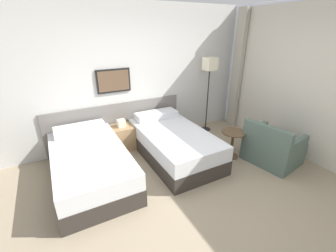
{
  "coord_description": "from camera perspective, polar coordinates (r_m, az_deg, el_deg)",
  "views": [
    {
      "loc": [
        -1.54,
        -2.05,
        2.23
      ],
      "look_at": [
        0.14,
        1.09,
        0.67
      ],
      "focal_mm": 24.0,
      "sensor_mm": 36.0,
      "label": 1
    }
  ],
  "objects": [
    {
      "name": "wall_window",
      "position": [
        4.54,
        34.89,
        8.08
      ],
      "size": [
        0.21,
        4.66,
        2.7
      ],
      "color": "white",
      "rests_on": "ground_plane"
    },
    {
      "name": "armchair",
      "position": [
        4.42,
        24.91,
        -5.25
      ],
      "size": [
        0.86,
        0.94,
        0.78
      ],
      "rotation": [
        0.0,
        0.0,
        1.73
      ],
      "color": "#4C6056",
      "rests_on": "ground_plane"
    },
    {
      "name": "wall_headboard",
      "position": [
        4.6,
        -8.53,
        11.64
      ],
      "size": [
        10.0,
        0.1,
        2.7
      ],
      "color": "silver",
      "rests_on": "ground_plane"
    },
    {
      "name": "bed_near_window",
      "position": [
        4.19,
        1.33,
        -4.31
      ],
      "size": [
        1.07,
        1.94,
        0.65
      ],
      "color": "#332D28",
      "rests_on": "ground_plane"
    },
    {
      "name": "floor_lamp",
      "position": [
        5.05,
        10.53,
        13.89
      ],
      "size": [
        0.25,
        0.25,
        1.67
      ],
      "color": "black",
      "rests_on": "ground_plane"
    },
    {
      "name": "nightstand",
      "position": [
        4.53,
        -11.47,
        -2.81
      ],
      "size": [
        0.42,
        0.4,
        0.62
      ],
      "color": "#9E7A51",
      "rests_on": "ground_plane"
    },
    {
      "name": "ground_plane",
      "position": [
        3.4,
        6.91,
        -17.62
      ],
      "size": [
        16.0,
        16.0,
        0.0
      ],
      "primitive_type": "plane",
      "color": "gray"
    },
    {
      "name": "bed_near_door",
      "position": [
        3.78,
        -19.12,
        -9.09
      ],
      "size": [
        1.07,
        1.94,
        0.65
      ],
      "color": "#332D28",
      "rests_on": "ground_plane"
    },
    {
      "name": "side_table",
      "position": [
        4.29,
        16.11,
        -3.28
      ],
      "size": [
        0.43,
        0.43,
        0.51
      ],
      "color": "brown",
      "rests_on": "ground_plane"
    }
  ]
}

